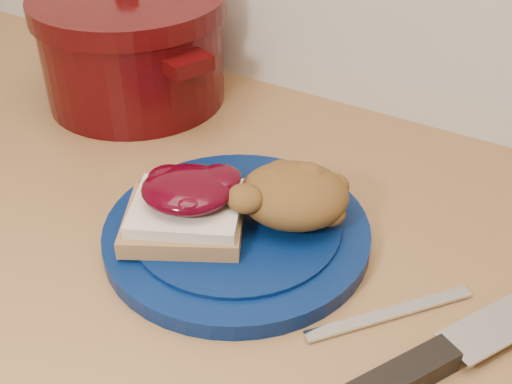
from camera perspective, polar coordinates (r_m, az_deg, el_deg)
The scene contains 7 objects.
plate at distance 0.63m, azimuth -1.71°, elevation -3.66°, with size 0.26×0.26×0.02m, color #041745.
sandwich at distance 0.61m, azimuth -6.26°, elevation -1.23°, with size 0.14×0.14×0.06m.
stuffing_mound at distance 0.62m, azimuth 3.38°, elevation -0.29°, with size 0.11×0.09×0.05m, color brown.
chef_knife at distance 0.54m, azimuth 15.43°, elevation -14.28°, with size 0.20×0.33×0.02m.
butter_knife at distance 0.57m, azimuth 11.84°, elevation -10.50°, with size 0.16×0.01×0.00m, color silver.
dutch_oven at distance 0.88m, azimuth -10.90°, elevation 12.50°, with size 0.32×0.32×0.16m.
pepper_grinder at distance 0.90m, azimuth -13.73°, elevation 12.78°, with size 0.08×0.08×0.14m.
Camera 1 is at (0.26, 1.07, 1.31)m, focal length 45.00 mm.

